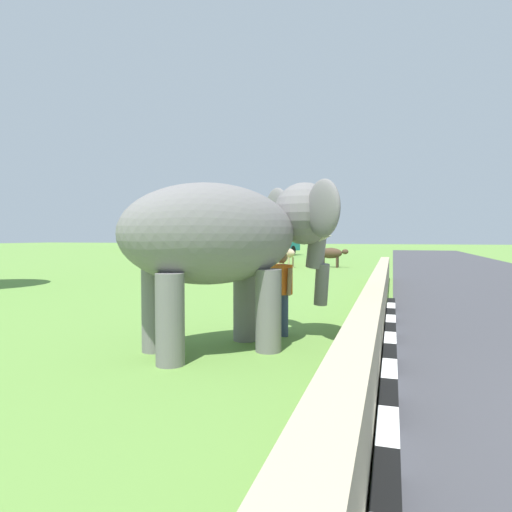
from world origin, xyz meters
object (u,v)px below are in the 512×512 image
(person_handler, at_px, (282,288))
(cow_near, at_px, (286,253))
(elephant, at_px, (231,237))
(bus_teal, at_px, (268,235))
(bus_orange, at_px, (245,234))
(cow_mid, at_px, (254,258))
(cow_far, at_px, (331,254))

(person_handler, bearing_deg, cow_near, 13.27)
(elephant, distance_m, bus_teal, 34.99)
(elephant, bearing_deg, cow_near, 10.85)
(elephant, relative_size, bus_orange, 0.47)
(cow_mid, bearing_deg, person_handler, -160.14)
(person_handler, height_order, cow_far, person_handler)
(elephant, relative_size, cow_near, 2.14)
(bus_teal, bearing_deg, bus_orange, -171.34)
(cow_mid, bearing_deg, cow_near, -1.48)
(bus_orange, relative_size, cow_far, 4.32)
(bus_orange, bearing_deg, person_handler, -159.18)
(elephant, bearing_deg, bus_teal, 14.71)
(elephant, xyz_separation_m, cow_mid, (13.82, 3.95, -1.07))
(elephant, xyz_separation_m, cow_near, (19.83, 3.80, -1.07))
(person_handler, relative_size, cow_mid, 0.94)
(cow_far, bearing_deg, cow_near, 105.04)
(bus_teal, bearing_deg, cow_near, -160.07)
(cow_near, xyz_separation_m, cow_mid, (-6.01, 0.15, 0.00))
(person_handler, xyz_separation_m, cow_mid, (12.56, 4.54, -0.06))
(bus_teal, bearing_deg, person_handler, -163.80)
(cow_near, height_order, cow_far, same)
(bus_orange, xyz_separation_m, bus_teal, (12.84, 1.96, 0.00))
(elephant, height_order, bus_orange, bus_orange)
(elephant, distance_m, person_handler, 1.72)
(cow_mid, bearing_deg, cow_far, -23.30)
(bus_teal, bearing_deg, cow_far, -149.45)
(bus_orange, distance_m, cow_mid, 7.88)
(person_handler, height_order, bus_orange, bus_orange)
(person_handler, distance_m, cow_far, 19.38)
(elephant, xyz_separation_m, cow_far, (20.57, 1.05, -1.07))
(person_handler, bearing_deg, cow_far, 4.82)
(bus_orange, distance_m, bus_teal, 12.98)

